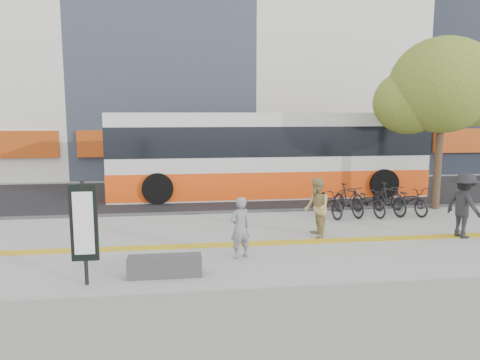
{
  "coord_description": "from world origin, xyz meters",
  "views": [
    {
      "loc": [
        -2.26,
        -11.01,
        3.63
      ],
      "look_at": [
        -0.51,
        2.0,
        1.7
      ],
      "focal_mm": 34.45,
      "sensor_mm": 36.0,
      "label": 1
    }
  ],
  "objects": [
    {
      "name": "ground",
      "position": [
        0.0,
        0.0,
        0.0
      ],
      "size": [
        120.0,
        120.0,
        0.0
      ],
      "primitive_type": "plane",
      "color": "slate",
      "rests_on": "ground"
    },
    {
      "name": "sidewalk",
      "position": [
        0.0,
        1.5,
        0.04
      ],
      "size": [
        40.0,
        7.0,
        0.08
      ],
      "primitive_type": "cube",
      "color": "gray",
      "rests_on": "ground"
    },
    {
      "name": "tactile_strip",
      "position": [
        0.0,
        1.0,
        0.09
      ],
      "size": [
        40.0,
        0.45,
        0.01
      ],
      "primitive_type": "cube",
      "color": "gold",
      "rests_on": "sidewalk"
    },
    {
      "name": "street",
      "position": [
        0.0,
        9.0,
        0.03
      ],
      "size": [
        40.0,
        8.0,
        0.06
      ],
      "primitive_type": "cube",
      "color": "black",
      "rests_on": "ground"
    },
    {
      "name": "curb",
      "position": [
        0.0,
        5.0,
        0.07
      ],
      "size": [
        40.0,
        0.25,
        0.14
      ],
      "primitive_type": "cube",
      "color": "#343437",
      "rests_on": "ground"
    },
    {
      "name": "bench",
      "position": [
        -2.6,
        -1.2,
        0.3
      ],
      "size": [
        1.6,
        0.45,
        0.45
      ],
      "primitive_type": "cube",
      "color": "#343437",
      "rests_on": "sidewalk"
    },
    {
      "name": "signboard",
      "position": [
        -4.2,
        -1.51,
        1.37
      ],
      "size": [
        0.55,
        0.1,
        2.2
      ],
      "color": "black",
      "rests_on": "sidewalk"
    },
    {
      "name": "street_tree",
      "position": [
        7.18,
        4.82,
        4.51
      ],
      "size": [
        4.4,
        3.8,
        6.31
      ],
      "color": "#3E2E1C",
      "rests_on": "sidewalk"
    },
    {
      "name": "bus",
      "position": [
        1.58,
        8.5,
        1.74
      ],
      "size": [
        13.38,
        3.17,
        3.56
      ],
      "color": "silver",
      "rests_on": "street"
    },
    {
      "name": "bicycle_row",
      "position": [
        4.29,
        4.0,
        0.59
      ],
      "size": [
        4.05,
        1.98,
        1.1
      ],
      "color": "black",
      "rests_on": "sidewalk"
    },
    {
      "name": "seated_woman",
      "position": [
        -0.8,
        -0.14,
        0.84
      ],
      "size": [
        0.66,
        0.56,
        1.52
      ],
      "primitive_type": "imported",
      "rotation": [
        0.0,
        0.0,
        3.55
      ],
      "color": "black",
      "rests_on": "sidewalk"
    },
    {
      "name": "pedestrian_tan",
      "position": [
        1.63,
        1.48,
        0.93
      ],
      "size": [
        0.65,
        0.83,
        1.71
      ],
      "primitive_type": "imported",
      "rotation": [
        0.0,
        0.0,
        -1.58
      ],
      "color": "#A18C54",
      "rests_on": "sidewalk"
    },
    {
      "name": "pedestrian_dark",
      "position": [
        5.79,
        0.88,
        1.01
      ],
      "size": [
        0.96,
        1.33,
        1.86
      ],
      "primitive_type": "imported",
      "rotation": [
        0.0,
        0.0,
        1.81
      ],
      "color": "black",
      "rests_on": "sidewalk"
    }
  ]
}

